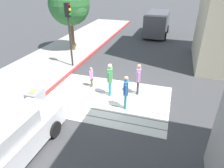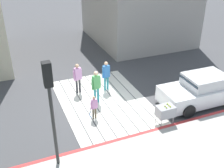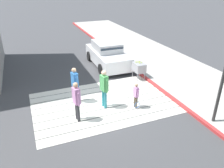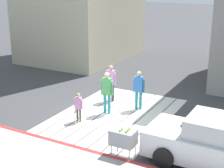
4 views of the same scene
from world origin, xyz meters
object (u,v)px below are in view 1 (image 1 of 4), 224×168
at_px(tennis_ball_cart, 35,96).
at_px(pedestrian_adult_lead, 126,90).
at_px(van_down_street, 157,23).
at_px(car_parked_near_curb, 8,140).
at_px(pedestrian_child_with_racket, 91,76).
at_px(street_tree, 70,6).
at_px(pedestrian_adult_trailing, 138,77).
at_px(pedestrian_adult_side, 110,77).
at_px(traffic_light_corner, 69,23).

xyz_separation_m(tennis_ball_cart, pedestrian_adult_lead, (4.03, 1.28, 0.31)).
xyz_separation_m(van_down_street, tennis_ball_cart, (-3.89, -15.57, -0.58)).
distance_m(car_parked_near_curb, pedestrian_child_with_racket, 5.62).
bearing_deg(tennis_ball_cart, pedestrian_child_with_racket, 59.58).
distance_m(street_tree, tennis_ball_cart, 9.06).
xyz_separation_m(tennis_ball_cart, pedestrian_child_with_racket, (1.66, 2.83, -0.02)).
relative_size(pedestrian_adult_trailing, pedestrian_adult_side, 0.96).
relative_size(car_parked_near_curb, pedestrian_adult_lead, 2.52).
bearing_deg(pedestrian_adult_lead, street_tree, 131.60).
xyz_separation_m(pedestrian_adult_side, pedestrian_child_with_racket, (-1.29, 0.58, -0.38)).
relative_size(van_down_street, pedestrian_child_with_racket, 4.32).
bearing_deg(traffic_light_corner, car_parked_near_curb, -78.61).
distance_m(pedestrian_adult_trailing, pedestrian_adult_side, 1.49).
distance_m(van_down_street, tennis_ball_cart, 16.06).
bearing_deg(pedestrian_adult_side, car_parked_near_curb, -112.35).
relative_size(van_down_street, traffic_light_corner, 1.23).
bearing_deg(tennis_ball_cart, pedestrian_adult_trailing, 33.06).
height_order(traffic_light_corner, tennis_ball_cart, traffic_light_corner).
xyz_separation_m(car_parked_near_curb, pedestrian_adult_lead, (3.13, 4.02, 0.27)).
relative_size(van_down_street, tennis_ball_cart, 5.13).
xyz_separation_m(car_parked_near_curb, pedestrian_adult_side, (2.05, 4.99, 0.32)).
height_order(van_down_street, pedestrian_adult_side, van_down_street).
bearing_deg(tennis_ball_cart, car_parked_near_curb, -71.82).
height_order(traffic_light_corner, pedestrian_adult_trailing, traffic_light_corner).
xyz_separation_m(street_tree, pedestrian_adult_trailing, (6.52, -5.47, -2.62)).
bearing_deg(tennis_ball_cart, van_down_street, 75.96).
distance_m(car_parked_near_curb, pedestrian_adult_trailing, 6.54).
relative_size(traffic_light_corner, tennis_ball_cart, 4.17).
height_order(car_parked_near_curb, traffic_light_corner, traffic_light_corner).
bearing_deg(pedestrian_adult_trailing, street_tree, 140.01).
xyz_separation_m(traffic_light_corner, pedestrian_adult_trailing, (5.01, -2.28, -2.03)).
bearing_deg(car_parked_near_curb, van_down_street, 80.71).
distance_m(car_parked_near_curb, traffic_light_corner, 8.32).
distance_m(car_parked_near_curb, street_tree, 11.81).
bearing_deg(car_parked_near_curb, tennis_ball_cart, 108.18).
bearing_deg(street_tree, traffic_light_corner, -64.68).
bearing_deg(car_parked_near_curb, pedestrian_adult_lead, 52.12).
height_order(van_down_street, tennis_ball_cart, van_down_street).
relative_size(pedestrian_adult_lead, pedestrian_child_with_racket, 1.42).
height_order(pedestrian_adult_lead, pedestrian_adult_side, pedestrian_adult_side).
relative_size(car_parked_near_curb, pedestrian_child_with_racket, 3.58).
distance_m(car_parked_near_curb, van_down_street, 18.56).
height_order(van_down_street, pedestrian_adult_trailing, van_down_street).
xyz_separation_m(car_parked_near_curb, tennis_ball_cart, (-0.90, 2.74, -0.04)).
distance_m(tennis_ball_cart, pedestrian_adult_trailing, 5.18).
relative_size(van_down_street, pedestrian_adult_lead, 3.03).
xyz_separation_m(traffic_light_corner, pedestrian_adult_side, (3.63, -2.85, -1.98)).
height_order(traffic_light_corner, pedestrian_adult_lead, traffic_light_corner).
distance_m(traffic_light_corner, pedestrian_adult_side, 5.02).
distance_m(street_tree, pedestrian_child_with_racket, 7.30).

